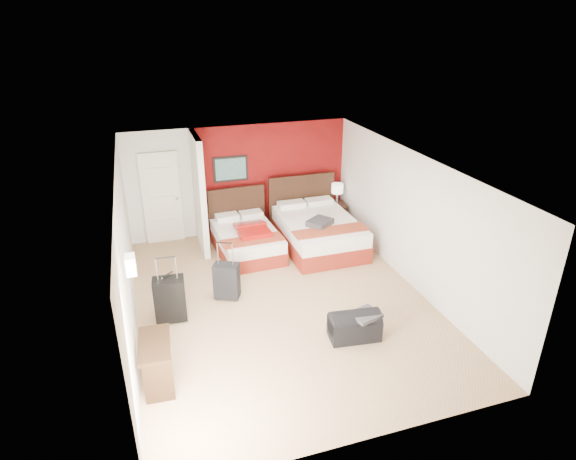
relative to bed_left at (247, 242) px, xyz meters
name	(u,v)px	position (x,y,z in m)	size (l,w,h in m)	color
ground	(282,301)	(0.14, -2.04, -0.26)	(6.50, 6.50, 0.00)	tan
room_walls	(187,216)	(-1.26, -0.62, 0.99)	(5.02, 6.52, 2.50)	silver
red_accent_panel	(271,177)	(0.89, 1.19, 0.99)	(3.50, 0.04, 2.50)	maroon
partition_wall	(199,194)	(-0.86, 0.57, 0.99)	(0.12, 1.20, 2.50)	silver
entry_door	(162,198)	(-1.61, 1.16, 0.76)	(0.82, 0.06, 2.05)	silver
bed_left	(247,242)	(0.00, 0.00, 0.00)	(1.24, 1.77, 0.53)	silver
bed_right	(319,233)	(1.56, -0.18, 0.06)	(1.53, 2.19, 0.66)	white
red_suitcase_open	(252,229)	(0.10, -0.10, 0.32)	(0.64, 0.88, 0.11)	#9F120D
jacket_bundle	(320,222)	(1.46, -0.48, 0.45)	(0.50, 0.40, 0.12)	#3A3A3F
nightstand	(336,215)	(2.37, 0.72, 0.03)	(0.42, 0.42, 0.59)	#321A10
table_lamp	(337,194)	(2.37, 0.72, 0.57)	(0.28, 0.28, 0.49)	white
suitcase_black	(170,301)	(-1.78, -2.04, 0.11)	(0.50, 0.32, 0.76)	black
suitcase_charcoal	(227,282)	(-0.75, -1.64, 0.06)	(0.44, 0.27, 0.65)	black
suitcase_navy	(170,303)	(-1.77, -1.92, -0.01)	(0.36, 0.22, 0.51)	#101A32
duffel_bag	(354,327)	(0.92, -3.41, -0.07)	(0.79, 0.42, 0.40)	black
jacket_draped	(365,315)	(1.07, -3.46, 0.16)	(0.43, 0.37, 0.06)	#3B3C41
desk	(157,363)	(-2.09, -3.53, 0.08)	(0.42, 0.83, 0.69)	black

